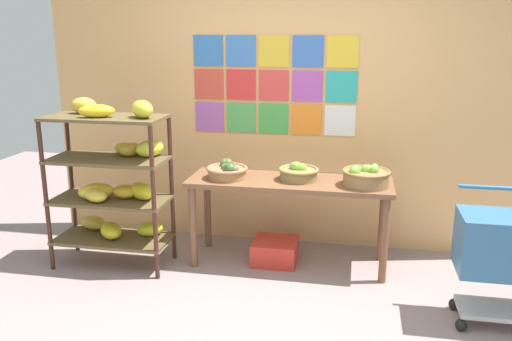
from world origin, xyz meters
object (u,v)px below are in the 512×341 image
banana_shelf_unit (114,178)px  display_table (290,191)px  fruit_basket_centre (227,171)px  fruit_basket_back_left (366,176)px  fruit_basket_back_right (298,173)px  shopping_cart (506,249)px  produce_crate_under_table (275,251)px

banana_shelf_unit → display_table: (1.41, 0.27, -0.12)m
fruit_basket_centre → fruit_basket_back_left: fruit_basket_back_left is taller
fruit_basket_back_right → fruit_basket_back_left: size_ratio=0.88×
fruit_basket_back_left → shopping_cart: bearing=-34.8°
fruit_basket_back_right → fruit_basket_back_left: (0.54, -0.08, 0.02)m
fruit_basket_centre → fruit_basket_back_left: (1.12, -0.01, 0.01)m
fruit_basket_back_right → banana_shelf_unit: bearing=-169.1°
display_table → shopping_cart: size_ratio=1.84×
display_table → fruit_basket_centre: size_ratio=4.83×
fruit_basket_back_right → fruit_basket_centre: (-0.58, -0.07, 0.00)m
shopping_cart → produce_crate_under_table: bearing=153.6°
fruit_basket_back_left → shopping_cart: fruit_basket_back_left is taller
banana_shelf_unit → fruit_basket_centre: banana_shelf_unit is taller
display_table → shopping_cart: 1.67m
fruit_basket_centre → produce_crate_under_table: fruit_basket_centre is taller
fruit_basket_back_right → shopping_cart: (1.44, -0.71, -0.26)m
fruit_basket_back_left → produce_crate_under_table: size_ratio=1.01×
produce_crate_under_table → fruit_basket_back_left: bearing=-4.9°
display_table → shopping_cart: shopping_cart is taller
banana_shelf_unit → fruit_basket_centre: size_ratio=4.08×
fruit_basket_back_right → shopping_cart: size_ratio=0.36×
fruit_basket_back_right → fruit_basket_centre: 0.59m
banana_shelf_unit → shopping_cart: size_ratio=1.55×
fruit_basket_back_right → fruit_basket_back_left: bearing=-8.0°
banana_shelf_unit → shopping_cart: banana_shelf_unit is taller
banana_shelf_unit → shopping_cart: bearing=-8.2°
shopping_cart → banana_shelf_unit: bearing=168.5°
fruit_basket_centre → fruit_basket_back_left: 1.12m
fruit_basket_centre → display_table: bearing=6.1°
banana_shelf_unit → fruit_basket_back_left: bearing=5.9°
fruit_basket_back_left → display_table: bearing=173.9°
banana_shelf_unit → shopping_cart: (2.93, -0.42, -0.21)m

